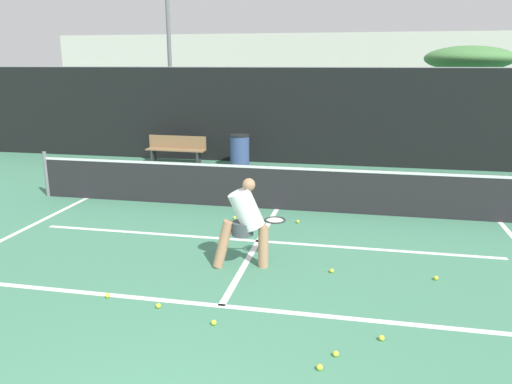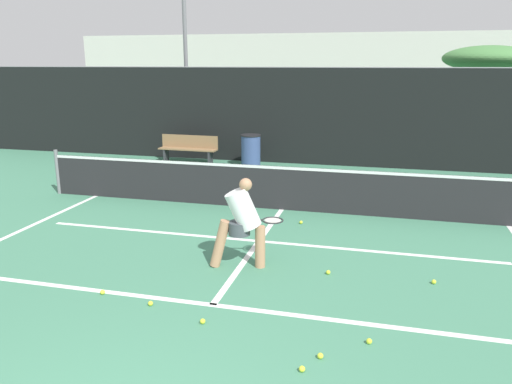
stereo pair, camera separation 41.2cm
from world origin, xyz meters
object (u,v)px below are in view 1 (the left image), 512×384
player_practicing (245,221)px  parked_car (239,127)px  courtside_bench (176,148)px  trash_bin (240,151)px

player_practicing → parked_car: player_practicing is taller
courtside_bench → parked_car: parked_car is taller
player_practicing → trash_bin: player_practicing is taller
player_practicing → courtside_bench: size_ratio=0.75×
player_practicing → parked_car: size_ratio=0.30×
courtside_bench → trash_bin: trash_bin is taller
player_practicing → courtside_bench: player_practicing is taller
player_practicing → parked_car: bearing=91.4°
courtside_bench → trash_bin: bearing=-2.4°
trash_bin → courtside_bench: bearing=175.8°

